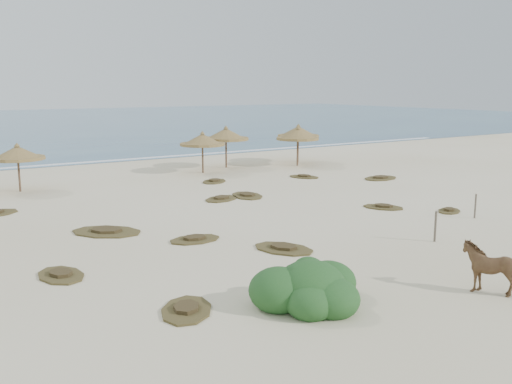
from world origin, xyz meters
TOP-DOWN VIEW (x-y plane):
  - ground at (0.00, 0.00)m, footprint 160.00×160.00m
  - foam_line at (0.00, 26.00)m, footprint 70.00×0.60m
  - palapa_2 at (-7.86, 16.40)m, footprint 3.17×3.17m
  - palapa_3 at (3.32, 16.98)m, footprint 3.52×3.52m
  - palapa_4 at (5.79, 18.28)m, footprint 3.24×3.24m
  - palapa_5 at (10.39, 16.32)m, footprint 3.59×3.59m
  - palapa_6 at (11.50, 17.73)m, footprint 3.40×3.40m
  - horse at (-0.07, -6.38)m, footprint 1.54×1.75m
  - fence_post_near at (2.68, -2.14)m, footprint 0.11×0.11m
  - fence_post_far at (7.05, -0.58)m, footprint 0.09×0.09m
  - bush at (-4.83, -4.47)m, footprint 3.05×2.68m
  - scrub_0 at (-9.59, 1.27)m, footprint 1.40×2.00m
  - scrub_1 at (-6.81, 5.51)m, footprint 3.20×3.24m
  - scrub_2 at (-4.49, 2.69)m, footprint 1.94×1.29m
  - scrub_3 at (1.52, 8.74)m, footprint 1.94×2.52m
  - scrub_4 at (5.30, 3.00)m, footprint 1.99×2.21m
  - scrub_5 at (11.20, 9.07)m, footprint 2.62×1.92m
  - scrub_7 at (2.23, 13.49)m, footprint 2.29×2.25m
  - scrub_9 at (-2.47, -0.02)m, footprint 2.17×2.59m
  - scrub_10 at (7.64, 11.98)m, footprint 1.93×2.26m
  - scrub_11 at (-7.65, -3.12)m, footprint 2.10×2.32m
  - scrub_12 at (7.18, 0.83)m, footprint 1.69×1.49m
  - scrub_13 at (0.03, 8.74)m, footprint 2.39×2.08m

SIDE VIEW (x-z plane):
  - ground at x=0.00m, z-range 0.00..0.00m
  - foam_line at x=0.00m, z-range 0.00..0.01m
  - scrub_7 at x=2.23m, z-range -0.03..0.13m
  - scrub_1 at x=-6.81m, z-range -0.03..0.13m
  - scrub_2 at x=-4.49m, z-range -0.03..0.13m
  - scrub_4 at x=5.30m, z-range -0.03..0.13m
  - scrub_5 at x=11.20m, z-range -0.03..0.13m
  - scrub_9 at x=-2.47m, z-range -0.03..0.13m
  - scrub_10 at x=7.64m, z-range -0.03..0.13m
  - scrub_12 at x=7.18m, z-range -0.03..0.13m
  - scrub_0 at x=-9.59m, z-range -0.03..0.13m
  - scrub_3 at x=1.52m, z-range -0.03..0.13m
  - scrub_11 at x=-7.65m, z-range -0.03..0.13m
  - scrub_13 at x=0.03m, z-range -0.03..0.13m
  - bush at x=-4.83m, z-range -0.23..1.13m
  - fence_post_far at x=7.05m, z-range 0.00..1.04m
  - fence_post_near at x=2.68m, z-range 0.00..1.12m
  - horse at x=-0.07m, z-range 0.00..1.37m
  - palapa_2 at x=-7.86m, z-range 0.72..3.31m
  - palapa_3 at x=3.32m, z-range 0.74..3.43m
  - palapa_5 at x=10.39m, z-range 0.77..3.56m
  - palapa_6 at x=11.50m, z-range 0.78..3.59m
  - palapa_4 at x=5.79m, z-range 0.79..3.67m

